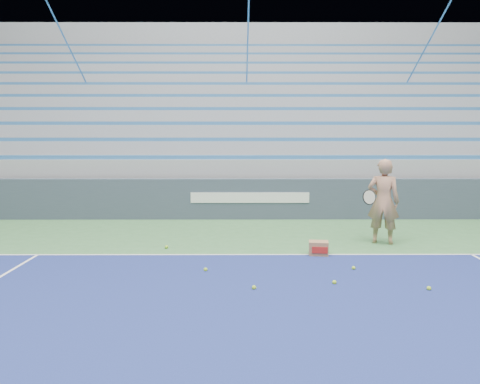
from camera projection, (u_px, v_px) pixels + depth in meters
name	position (u px, v px, depth m)	size (l,w,h in m)	color
sponsor_barrier	(250.00, 199.00, 12.77)	(30.00, 0.32, 1.10)	#364252
bleachers	(246.00, 134.00, 18.23)	(31.00, 9.15, 7.30)	#92959A
tennis_player	(383.00, 201.00, 9.76)	(0.99, 0.94, 1.78)	tan
ball_box	(319.00, 248.00, 8.83)	(0.40, 0.33, 0.27)	#926946
tennis_ball_0	(254.00, 288.00, 6.86)	(0.07, 0.07, 0.07)	#A1D22B
tennis_ball_1	(429.00, 288.00, 6.82)	(0.07, 0.07, 0.07)	#A1D22B
tennis_ball_2	(334.00, 282.00, 7.10)	(0.07, 0.07, 0.07)	#A1D22B
tennis_ball_3	(166.00, 247.00, 9.39)	(0.07, 0.07, 0.07)	#A1D22B
tennis_ball_4	(206.00, 270.00, 7.78)	(0.07, 0.07, 0.07)	#A1D22B
tennis_ball_5	(354.00, 268.00, 7.87)	(0.07, 0.07, 0.07)	#A1D22B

